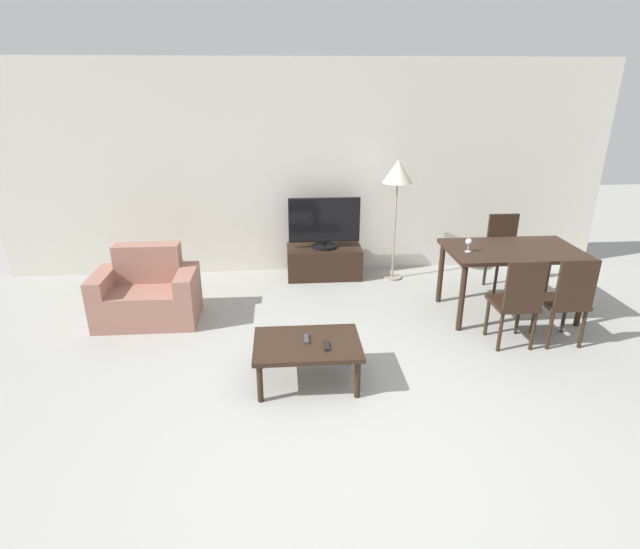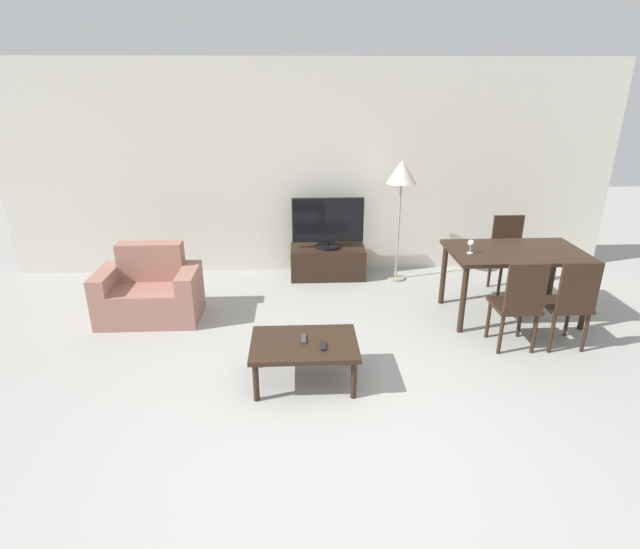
# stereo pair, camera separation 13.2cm
# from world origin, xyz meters

# --- Properties ---
(ground_plane) EXTENTS (18.00, 18.00, 0.00)m
(ground_plane) POSITION_xyz_m (0.00, 0.00, 0.00)
(ground_plane) COLOR #9E9E99
(wall_back) EXTENTS (7.91, 0.06, 2.70)m
(wall_back) POSITION_xyz_m (0.00, 3.76, 1.35)
(wall_back) COLOR silver
(wall_back) RESTS_ON ground_plane
(armchair) EXTENTS (1.06, 0.63, 0.80)m
(armchair) POSITION_xyz_m (-1.81, 2.32, 0.29)
(armchair) COLOR #9E6B5B
(armchair) RESTS_ON ground_plane
(tv_stand) EXTENTS (0.96, 0.48, 0.40)m
(tv_stand) POSITION_xyz_m (0.18, 3.45, 0.20)
(tv_stand) COLOR black
(tv_stand) RESTS_ON ground_plane
(tv) EXTENTS (0.91, 0.32, 0.65)m
(tv) POSITION_xyz_m (0.18, 3.44, 0.73)
(tv) COLOR black
(tv) RESTS_ON tv_stand
(coffee_table) EXTENTS (0.90, 0.62, 0.38)m
(coffee_table) POSITION_xyz_m (-0.16, 0.99, 0.34)
(coffee_table) COLOR black
(coffee_table) RESTS_ON ground_plane
(dining_table) EXTENTS (1.40, 0.84, 0.76)m
(dining_table) POSITION_xyz_m (2.10, 2.18, 0.67)
(dining_table) COLOR black
(dining_table) RESTS_ON ground_plane
(dining_chair_near) EXTENTS (0.40, 0.40, 0.92)m
(dining_chair_near) POSITION_xyz_m (1.86, 1.46, 0.50)
(dining_chair_near) COLOR black
(dining_chair_near) RESTS_ON ground_plane
(dining_chair_far) EXTENTS (0.40, 0.40, 0.92)m
(dining_chair_far) POSITION_xyz_m (2.35, 2.91, 0.50)
(dining_chair_far) COLOR black
(dining_chair_far) RESTS_ON ground_plane
(dining_chair_near_right) EXTENTS (0.40, 0.40, 0.92)m
(dining_chair_near_right) POSITION_xyz_m (2.35, 1.46, 0.50)
(dining_chair_near_right) COLOR black
(dining_chair_near_right) RESTS_ON ground_plane
(floor_lamp) EXTENTS (0.37, 0.37, 1.54)m
(floor_lamp) POSITION_xyz_m (1.07, 3.32, 1.34)
(floor_lamp) COLOR gray
(floor_lamp) RESTS_ON ground_plane
(remote_primary) EXTENTS (0.04, 0.15, 0.02)m
(remote_primary) POSITION_xyz_m (-0.17, 1.03, 0.39)
(remote_primary) COLOR #38383D
(remote_primary) RESTS_ON coffee_table
(remote_secondary) EXTENTS (0.04, 0.15, 0.02)m
(remote_secondary) POSITION_xyz_m (-0.01, 0.91, 0.39)
(remote_secondary) COLOR black
(remote_secondary) RESTS_ON coffee_table
(wine_glass_left) EXTENTS (0.07, 0.07, 0.15)m
(wine_glass_left) POSITION_xyz_m (1.58, 2.11, 0.86)
(wine_glass_left) COLOR silver
(wine_glass_left) RESTS_ON dining_table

